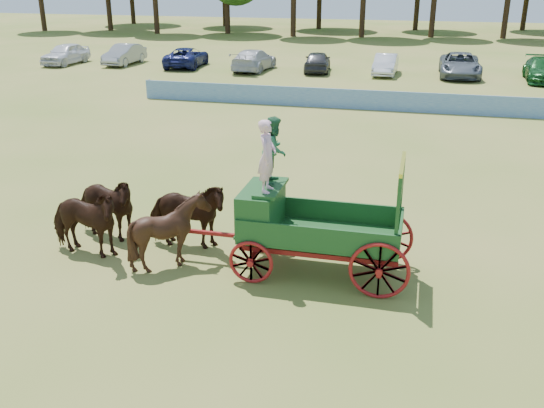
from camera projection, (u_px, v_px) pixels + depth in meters
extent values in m
plane|color=olive|center=(345.00, 256.00, 15.87)|extent=(160.00, 160.00, 0.00)
imported|color=#32170E|center=(83.00, 222.00, 15.60)|extent=(2.32, 1.21, 1.89)
imported|color=#32170E|center=(105.00, 207.00, 16.59)|extent=(2.41, 1.50, 1.89)
imported|color=#32170E|center=(170.00, 231.00, 15.05)|extent=(1.78, 1.60, 1.89)
imported|color=#32170E|center=(187.00, 215.00, 16.05)|extent=(2.31, 1.18, 1.89)
cube|color=maroon|center=(261.00, 244.00, 15.17)|extent=(0.12, 2.00, 0.12)
cube|color=maroon|center=(382.00, 257.00, 14.49)|extent=(0.12, 2.00, 0.12)
cube|color=maroon|center=(317.00, 255.00, 14.29)|extent=(3.80, 0.10, 0.12)
cube|color=maroon|center=(324.00, 237.00, 15.29)|extent=(3.80, 0.10, 0.12)
cube|color=maroon|center=(227.00, 235.00, 15.32)|extent=(2.80, 0.09, 0.09)
cube|color=#194B24|center=(321.00, 235.00, 14.69)|extent=(3.80, 1.80, 0.10)
cube|color=#194B24|center=(315.00, 239.00, 13.79)|extent=(3.80, 0.06, 0.55)
cube|color=#194B24|center=(327.00, 211.00, 15.38)|extent=(3.80, 0.06, 0.55)
cube|color=#194B24|center=(401.00, 232.00, 14.15)|extent=(0.06, 1.80, 0.55)
cube|color=#194B24|center=(261.00, 209.00, 14.83)|extent=(0.85, 1.70, 1.05)
cube|color=#194B24|center=(271.00, 188.00, 14.57)|extent=(0.55, 1.50, 0.08)
cube|color=#194B24|center=(246.00, 215.00, 14.99)|extent=(0.10, 1.60, 0.65)
cube|color=#194B24|center=(253.00, 227.00, 15.06)|extent=(0.55, 1.60, 0.06)
cube|color=#194B24|center=(397.00, 218.00, 13.21)|extent=(0.08, 0.08, 1.80)
cube|color=#194B24|center=(401.00, 194.00, 14.66)|extent=(0.08, 0.08, 1.80)
cube|color=#194B24|center=(401.00, 181.00, 13.72)|extent=(0.07, 1.75, 0.75)
cube|color=gold|center=(403.00, 164.00, 13.57)|extent=(0.08, 1.80, 0.09)
cube|color=gold|center=(399.00, 181.00, 13.73)|extent=(0.02, 1.30, 0.12)
torus|color=maroon|center=(251.00, 262.00, 14.33)|extent=(1.09, 0.09, 1.09)
torus|color=maroon|center=(271.00, 231.00, 16.05)|extent=(1.09, 0.09, 1.09)
torus|color=maroon|center=(379.00, 271.00, 13.60)|extent=(1.39, 0.09, 1.39)
torus|color=maroon|center=(385.00, 237.00, 15.32)|extent=(1.39, 0.09, 1.39)
imported|color=#EEB6CE|center=(267.00, 156.00, 13.93)|extent=(0.41, 0.62, 1.71)
imported|color=#24613A|center=(274.00, 150.00, 14.57)|extent=(0.61, 0.79, 1.62)
cube|color=#1E58A6|center=(372.00, 100.00, 32.18)|extent=(26.00, 0.08, 1.05)
imported|color=silver|center=(65.00, 54.00, 47.63)|extent=(2.10, 4.85, 1.63)
imported|color=gray|center=(124.00, 54.00, 47.53)|extent=(1.73, 4.72, 1.54)
imported|color=navy|center=(187.00, 57.00, 46.36)|extent=(2.84, 5.44, 1.46)
imported|color=silver|center=(254.00, 60.00, 44.65)|extent=(2.53, 5.47, 1.55)
imported|color=#333338|center=(317.00, 61.00, 44.07)|extent=(2.26, 4.60, 1.51)
imported|color=silver|center=(385.00, 65.00, 42.88)|extent=(1.59, 4.36, 1.43)
imported|color=slate|center=(460.00, 65.00, 42.07)|extent=(2.76, 5.88, 1.63)
imported|color=#144C1E|center=(542.00, 70.00, 40.37)|extent=(2.30, 5.32, 1.53)
cylinder|color=#382314|center=(42.00, 9.00, 73.10)|extent=(0.60, 0.60, 5.06)
cylinder|color=#382314|center=(109.00, 10.00, 73.28)|extent=(0.60, 0.60, 4.84)
cylinder|color=#382314|center=(156.00, 10.00, 69.74)|extent=(0.60, 0.60, 5.34)
cylinder|color=#382314|center=(227.00, 13.00, 69.94)|extent=(0.60, 0.60, 4.48)
cylinder|color=#382314|center=(293.00, 11.00, 66.78)|extent=(0.60, 0.60, 5.34)
cylinder|color=#382314|center=(363.00, 11.00, 65.93)|extent=(0.60, 0.60, 5.62)
cylinder|color=#382314|center=(433.00, 14.00, 65.96)|extent=(0.60, 0.60, 4.94)
cylinder|color=#382314|center=(506.00, 13.00, 64.72)|extent=(0.60, 0.60, 5.35)
cylinder|color=#382314|center=(132.00, 2.00, 82.45)|extent=(0.60, 0.60, 5.60)
cylinder|color=#382314|center=(225.00, 7.00, 79.14)|extent=(0.60, 0.60, 4.81)
cylinder|color=#382314|center=(319.00, 9.00, 75.37)|extent=(0.60, 0.60, 4.88)
cylinder|color=#382314|center=(417.00, 8.00, 73.88)|extent=(0.60, 0.60, 5.12)
cylinder|color=#382314|center=(525.00, 9.00, 73.50)|extent=(0.60, 0.60, 5.12)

